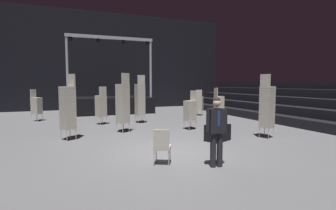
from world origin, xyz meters
TOP-DOWN VIEW (x-y plane):
  - ground_plane at (0.00, 0.00)m, footprint 22.00×30.00m
  - arena_end_wall at (0.00, 15.00)m, footprint 22.00×0.30m
  - stage_riser at (0.00, 11.43)m, footprint 6.01×2.99m
  - man_with_tie at (0.55, -1.98)m, footprint 0.57×0.29m
  - chair_stack_front_left at (4.92, 4.76)m, footprint 0.49×0.49m
  - chair_stack_front_right at (-2.88, 2.84)m, footprint 0.61×0.61m
  - chair_stack_mid_left at (-1.24, 6.22)m, footprint 0.59×0.59m
  - chair_stack_mid_right at (4.32, 0.41)m, footprint 0.56×0.56m
  - chair_stack_mid_centre at (-0.65, 3.64)m, footprint 0.60×0.60m
  - chair_stack_rear_left at (-4.46, 8.82)m, footprint 0.61×0.61m
  - chair_stack_rear_right at (2.37, 3.18)m, footprint 0.52×0.52m
  - chair_stack_rear_centre at (5.37, 7.80)m, footprint 0.62×0.62m
  - chair_stack_aisle_left at (0.78, 5.99)m, footprint 0.49×0.49m
  - equipment_road_case at (2.25, 0.65)m, footprint 1.07×0.92m
  - loose_chair_near_man at (-0.68, -1.30)m, footprint 0.59×0.59m

SIDE VIEW (x-z plane):
  - ground_plane at x=0.00m, z-range -0.10..0.00m
  - equipment_road_case at x=2.25m, z-range 0.00..0.60m
  - loose_chair_near_man at x=-0.68m, z-range 0.06..1.01m
  - stage_riser at x=0.00m, z-range -1.97..3.27m
  - chair_stack_rear_centre at x=5.37m, z-range 0.00..1.71m
  - chair_stack_rear_left at x=-4.46m, z-range 0.00..1.80m
  - chair_stack_rear_right at x=2.37m, z-range 0.00..1.80m
  - chair_stack_front_left at x=4.92m, z-range 0.00..1.88m
  - chair_stack_mid_left at x=-1.24m, z-range 0.00..1.97m
  - man_with_tie at x=0.55m, z-range 0.12..1.89m
  - chair_stack_front_right at x=-2.88m, z-range 0.00..2.47m
  - chair_stack_mid_right at x=4.32m, z-range 0.00..2.47m
  - chair_stack_mid_centre at x=-0.65m, z-range 0.00..2.56m
  - chair_stack_aisle_left at x=0.78m, z-range 0.00..2.56m
  - arena_end_wall at x=0.00m, z-range 0.00..8.00m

